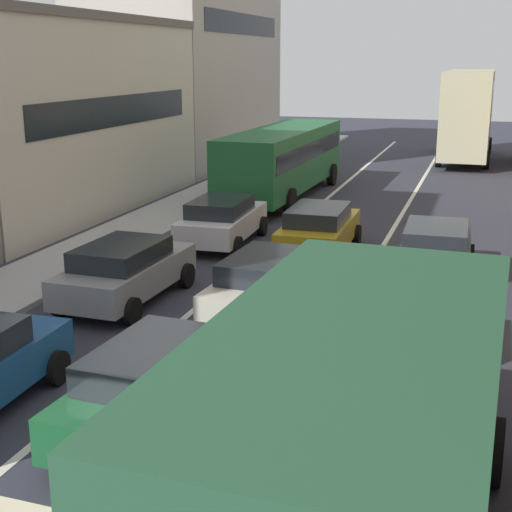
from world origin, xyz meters
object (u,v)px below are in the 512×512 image
object	(u,v)px
wagon_right_lane_far	(435,250)
bus_mid_queue_primary	(283,156)
coupe_centre_lane_fourth	(319,229)
sedan_right_lane_behind_truck	(404,319)
removalist_box_truck	(368,442)
bus_far_queue_secondary	(468,111)
hatchback_centre_lane_third	(269,283)
sedan_centre_lane_second	(161,383)
sedan_left_lane_third	(125,270)
sedan_left_lane_fourth	(222,220)

from	to	relation	value
wagon_right_lane_far	bus_mid_queue_primary	size ratio (longest dim) A/B	0.41
coupe_centre_lane_fourth	sedan_right_lane_behind_truck	distance (m)	7.95
removalist_box_truck	bus_far_queue_secondary	distance (m)	37.21
wagon_right_lane_far	coupe_centre_lane_fourth	bearing A→B (deg)	65.36
hatchback_centre_lane_third	sedan_right_lane_behind_truck	distance (m)	3.51
removalist_box_truck	bus_far_queue_secondary	world-z (taller)	bus_far_queue_secondary
bus_far_queue_secondary	hatchback_centre_lane_third	bearing A→B (deg)	173.95
sedan_centre_lane_second	bus_mid_queue_primary	distance (m)	20.28
coupe_centre_lane_fourth	bus_far_queue_secondary	bearing A→B (deg)	-9.44
sedan_left_lane_third	coupe_centre_lane_fourth	distance (m)	6.74
hatchback_centre_lane_third	bus_mid_queue_primary	bearing A→B (deg)	17.88
sedan_centre_lane_second	removalist_box_truck	bearing A→B (deg)	-124.76
sedan_left_lane_third	wagon_right_lane_far	distance (m)	8.21
sedan_centre_lane_second	bus_far_queue_secondary	world-z (taller)	bus_far_queue_secondary
wagon_right_lane_far	bus_far_queue_secondary	bearing A→B (deg)	-1.33
sedan_left_lane_fourth	bus_mid_queue_primary	xyz separation A→B (m)	(-0.32, 8.33, 0.96)
bus_far_queue_secondary	sedan_left_lane_fourth	bearing A→B (deg)	164.15
sedan_right_lane_behind_truck	sedan_left_lane_fourth	bearing A→B (deg)	41.89
sedan_left_lane_fourth	bus_mid_queue_primary	size ratio (longest dim) A/B	0.41
sedan_left_lane_fourth	sedan_right_lane_behind_truck	xyz separation A→B (m)	(6.56, -7.49, 0.00)
removalist_box_truck	coupe_centre_lane_fourth	bearing A→B (deg)	16.90
wagon_right_lane_far	sedan_centre_lane_second	bearing A→B (deg)	158.82
coupe_centre_lane_fourth	sedan_left_lane_fourth	world-z (taller)	same
hatchback_centre_lane_third	sedan_left_lane_fourth	world-z (taller)	same
hatchback_centre_lane_third	sedan_left_lane_third	xyz separation A→B (m)	(-3.63, -0.02, 0.00)
sedan_left_lane_third	bus_mid_queue_primary	distance (m)	14.42
sedan_right_lane_behind_truck	bus_far_queue_secondary	bearing A→B (deg)	0.54
sedan_right_lane_behind_truck	coupe_centre_lane_fourth	bearing A→B (deg)	25.61
removalist_box_truck	sedan_right_lane_behind_truck	world-z (taller)	removalist_box_truck
sedan_centre_lane_second	sedan_left_lane_fourth	xyz separation A→B (m)	(-3.24, 11.61, 0.00)
hatchback_centre_lane_third	sedan_left_lane_third	size ratio (longest dim) A/B	1.01
removalist_box_truck	hatchback_centre_lane_third	xyz separation A→B (m)	(-3.58, 8.49, -1.18)
wagon_right_lane_far	bus_far_queue_secondary	xyz separation A→B (m)	(-0.11, 24.46, 2.03)
removalist_box_truck	bus_mid_queue_primary	world-z (taller)	removalist_box_truck
hatchback_centre_lane_third	wagon_right_lane_far	size ratio (longest dim) A/B	1.01
sedan_centre_lane_second	sedan_left_lane_fourth	world-z (taller)	same
hatchback_centre_lane_third	sedan_left_lane_fourth	xyz separation A→B (m)	(-3.36, 6.04, 0.00)
sedan_right_lane_behind_truck	wagon_right_lane_far	distance (m)	5.71
hatchback_centre_lane_third	sedan_right_lane_behind_truck	bearing A→B (deg)	-110.94
hatchback_centre_lane_third	coupe_centre_lane_fourth	bearing A→B (deg)	5.01
removalist_box_truck	sedan_left_lane_fourth	distance (m)	16.14
coupe_centre_lane_fourth	bus_mid_queue_primary	world-z (taller)	bus_mid_queue_primary
sedan_centre_lane_second	sedan_right_lane_behind_truck	bearing A→B (deg)	-35.30
sedan_left_lane_third	bus_far_queue_secondary	distance (m)	29.61
hatchback_centre_lane_third	bus_far_queue_secondary	world-z (taller)	bus_far_queue_secondary
removalist_box_truck	coupe_centre_lane_fourth	world-z (taller)	removalist_box_truck
sedan_left_lane_fourth	removalist_box_truck	bearing A→B (deg)	-156.62
sedan_right_lane_behind_truck	bus_mid_queue_primary	world-z (taller)	bus_mid_queue_primary
sedan_centre_lane_second	bus_far_queue_secondary	bearing A→B (deg)	-2.14
sedan_left_lane_fourth	sedan_right_lane_behind_truck	bearing A→B (deg)	-140.97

